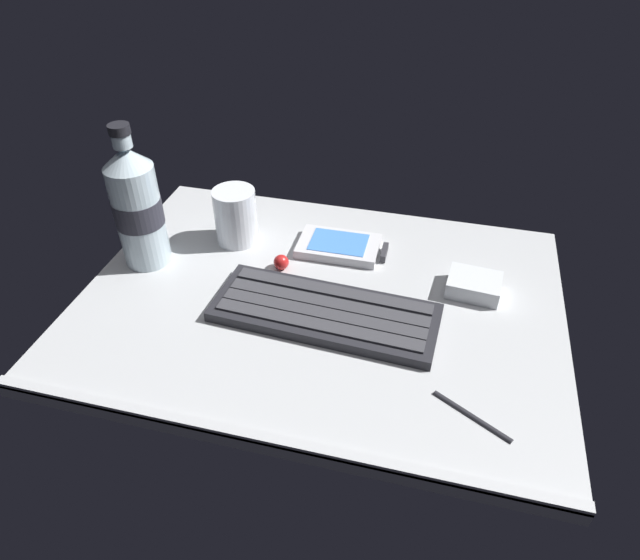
{
  "coord_description": "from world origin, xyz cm",
  "views": [
    {
      "loc": [
        14.07,
        -55.95,
        48.47
      ],
      "look_at": [
        0.0,
        0.0,
        3.0
      ],
      "focal_mm": 31.25,
      "sensor_mm": 36.0,
      "label": 1
    }
  ],
  "objects": [
    {
      "name": "charger_block",
      "position": [
        19.98,
        6.22,
        1.2
      ],
      "size": [
        7.47,
        6.21,
        2.4
      ],
      "primitive_type": "cube",
      "rotation": [
        0.0,
        0.0,
        -0.09
      ],
      "color": "silver",
      "rests_on": "ground_plane"
    },
    {
      "name": "handheld_device",
      "position": [
        0.66,
        11.5,
        0.73
      ],
      "size": [
        12.86,
        7.73,
        1.5
      ],
      "color": "silver",
      "rests_on": "ground_plane"
    },
    {
      "name": "keyboard",
      "position": [
        1.58,
        -3.63,
        0.81
      ],
      "size": [
        29.59,
        12.66,
        1.7
      ],
      "color": "#232328",
      "rests_on": "ground_plane"
    },
    {
      "name": "juice_cup",
      "position": [
        -15.71,
        10.44,
        3.91
      ],
      "size": [
        6.4,
        6.4,
        8.5
      ],
      "color": "silver",
      "rests_on": "ground_plane"
    },
    {
      "name": "stylus_pen",
      "position": [
        20.64,
        -15.35,
        0.35
      ],
      "size": [
        8.63,
        5.26,
        0.7
      ],
      "primitive_type": "cylinder",
      "rotation": [
        0.0,
        1.57,
        -0.51
      ],
      "color": "#26262B",
      "rests_on": "ground_plane"
    },
    {
      "name": "trackball_mouse",
      "position": [
        -7.0,
        5.0,
        1.1
      ],
      "size": [
        2.2,
        2.2,
        2.2
      ],
      "primitive_type": "sphere",
      "color": "red",
      "rests_on": "ground_plane"
    },
    {
      "name": "water_bottle",
      "position": [
        -26.58,
        2.33,
        9.01
      ],
      "size": [
        6.73,
        6.73,
        20.8
      ],
      "color": "silver",
      "rests_on": "ground_plane"
    },
    {
      "name": "ground_plane",
      "position": [
        0.0,
        -0.23,
        -0.99
      ],
      "size": [
        64.0,
        48.0,
        2.8
      ],
      "color": "#B7BABC"
    }
  ]
}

